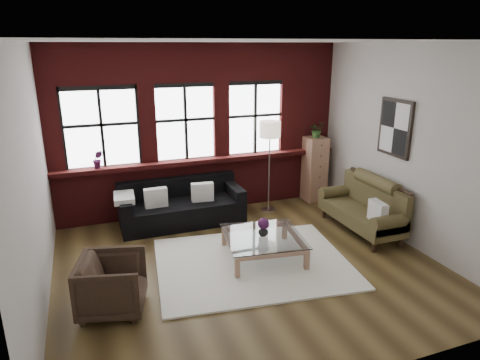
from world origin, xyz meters
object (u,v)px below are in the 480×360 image
object	(u,v)px
coffee_table	(263,247)
vase	(263,231)
drawer_chest	(315,169)
dark_sofa	(182,203)
vintage_settee	(361,206)
armchair	(112,285)
floor_lamp	(269,164)

from	to	relation	value
coffee_table	vase	distance (m)	0.27
drawer_chest	vase	bearing A→B (deg)	-135.14
dark_sofa	vintage_settee	world-z (taller)	vintage_settee
vintage_settee	armchair	xyz separation A→B (m)	(-4.27, -0.92, -0.11)
dark_sofa	floor_lamp	world-z (taller)	floor_lamp
coffee_table	drawer_chest	distance (m)	2.93
vase	floor_lamp	bearing A→B (deg)	63.54
dark_sofa	armchair	bearing A→B (deg)	-120.78
dark_sofa	vase	distance (m)	1.97
coffee_table	drawer_chest	xyz separation A→B (m)	(2.05, 2.04, 0.49)
vase	floor_lamp	distance (m)	2.06
coffee_table	floor_lamp	distance (m)	2.15
vase	coffee_table	bearing A→B (deg)	90.00
vintage_settee	vase	xyz separation A→B (m)	(-2.00, -0.32, -0.01)
vintage_settee	vase	bearing A→B (deg)	-170.94
dark_sofa	coffee_table	world-z (taller)	dark_sofa
vase	drawer_chest	xyz separation A→B (m)	(2.05, 2.04, 0.22)
dark_sofa	vintage_settee	xyz separation A→B (m)	(2.85, -1.46, 0.07)
floor_lamp	vase	bearing A→B (deg)	-116.46
floor_lamp	vintage_settee	bearing A→B (deg)	-52.95
vintage_settee	coffee_table	bearing A→B (deg)	-170.94
armchair	dark_sofa	bearing A→B (deg)	-16.37
floor_lamp	coffee_table	bearing A→B (deg)	-116.46
vase	dark_sofa	bearing A→B (deg)	115.78
drawer_chest	floor_lamp	distance (m)	1.22
coffee_table	drawer_chest	world-z (taller)	drawer_chest
vintage_settee	coffee_table	size ratio (longest dim) A/B	1.53
floor_lamp	dark_sofa	bearing A→B (deg)	-179.56
dark_sofa	floor_lamp	distance (m)	1.84
coffee_table	vase	world-z (taller)	vase
vintage_settee	floor_lamp	xyz separation A→B (m)	(-1.11, 1.47, 0.50)
dark_sofa	armchair	xyz separation A→B (m)	(-1.42, -2.38, -0.04)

